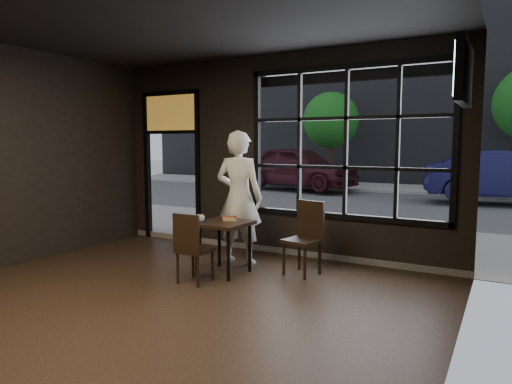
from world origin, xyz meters
The scene contains 16 objects.
floor centered at (0.00, 0.00, -0.01)m, with size 6.00×7.00×0.02m, color black.
wall_right centered at (3.00, 0.00, 1.60)m, with size 0.04×7.00×3.20m, color black.
window_frame centered at (1.20, 3.50, 1.80)m, with size 3.06×0.12×2.28m, color black.
stained_transom centered at (-2.10, 3.50, 2.35)m, with size 1.20×0.06×0.70m, color orange.
street_asphalt centered at (0.00, 24.00, -0.02)m, with size 60.00×41.00×0.04m, color #545456.
building_across centered at (0.00, 23.00, 7.50)m, with size 28.00×12.00×15.00m, color #5B5956.
cafe_table centered at (-0.06, 2.10, 0.37)m, with size 0.67×0.67×0.73m, color black.
chair_near centered at (-0.16, 1.58, 0.46)m, with size 0.40×0.40×0.91m, color black.
chair_window centered at (0.91, 2.57, 0.50)m, with size 0.44×0.44×1.01m, color black.
man centered at (-0.16, 2.68, 0.99)m, with size 0.72×0.47×1.98m, color white.
hotdog centered at (-0.02, 2.20, 0.76)m, with size 0.20×0.08×0.06m, color tan, non-canonical shape.
cup centered at (-0.32, 1.92, 0.77)m, with size 0.12×0.12×0.10m, color silver.
tv centered at (2.93, 1.63, 2.44)m, with size 0.11×0.96×0.56m, color black.
navy_car centered at (3.26, 11.98, 0.85)m, with size 1.58×4.52×1.49m, color #13123C.
maroon_car centered at (-3.74, 12.83, 0.90)m, with size 1.89×4.69×1.60m, color #3F141D.
tree_left centered at (-3.19, 14.90, 2.73)m, with size 2.27×2.27×3.88m.
Camera 1 is at (3.35, -3.07, 1.80)m, focal length 32.00 mm.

